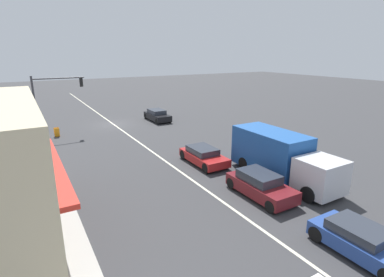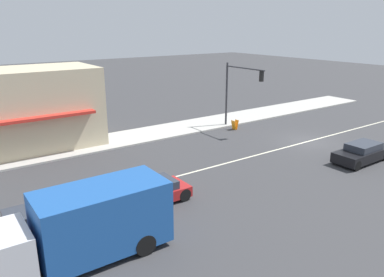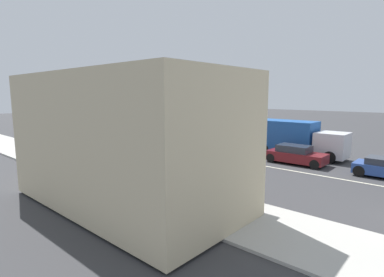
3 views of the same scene
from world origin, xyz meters
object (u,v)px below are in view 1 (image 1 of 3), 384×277
at_px(coupe_blue, 361,241).
at_px(hatchback_red, 204,156).
at_px(traffic_signal_main, 51,95).
at_px(suv_black, 157,115).
at_px(warning_aframe_sign, 57,132).
at_px(sedan_maroon, 260,185).
at_px(delivery_truck, 280,156).
at_px(pedestrian, 29,171).

bearing_deg(coupe_blue, hatchback_red, -90.00).
bearing_deg(traffic_signal_main, suv_black, -173.32).
relative_size(suv_black, coupe_blue, 1.10).
relative_size(warning_aframe_sign, coupe_blue, 0.22).
height_order(warning_aframe_sign, sedan_maroon, sedan_maroon).
bearing_deg(hatchback_red, sedan_maroon, 90.00).
xyz_separation_m(traffic_signal_main, coupe_blue, (-8.32, 24.96, -3.31)).
xyz_separation_m(traffic_signal_main, hatchback_red, (-8.32, 13.28, -3.32)).
distance_m(traffic_signal_main, suv_black, 11.67).
relative_size(delivery_truck, coupe_blue, 1.96).
bearing_deg(suv_black, pedestrian, 42.74).
distance_m(suv_black, coupe_blue, 26.41).
distance_m(traffic_signal_main, coupe_blue, 26.52).
bearing_deg(pedestrian, delivery_truck, 155.00).
distance_m(suv_black, hatchback_red, 14.85).
distance_m(delivery_truck, hatchback_red, 5.46).
relative_size(sedan_maroon, coupe_blue, 1.07).
bearing_deg(hatchback_red, warning_aframe_sign, -57.68).
bearing_deg(pedestrian, warning_aframe_sign, -103.71).
distance_m(warning_aframe_sign, delivery_truck, 20.86).
height_order(hatchback_red, sedan_maroon, sedan_maroon).
height_order(traffic_signal_main, pedestrian, traffic_signal_main).
distance_m(pedestrian, delivery_truck, 15.23).
distance_m(sedan_maroon, coupe_blue, 5.77).
bearing_deg(sedan_maroon, suv_black, -97.78).
bearing_deg(sedan_maroon, traffic_signal_main, -66.55).
bearing_deg(delivery_truck, traffic_signal_main, -58.11).
xyz_separation_m(warning_aframe_sign, coupe_blue, (-8.26, 24.74, 0.17)).
distance_m(warning_aframe_sign, suv_black, 11.17).
xyz_separation_m(warning_aframe_sign, suv_black, (-11.06, -1.53, 0.20)).
relative_size(traffic_signal_main, delivery_truck, 0.75).
bearing_deg(sedan_maroon, warning_aframe_sign, -66.47).
distance_m(hatchback_red, coupe_blue, 11.68).
height_order(delivery_truck, suv_black, delivery_truck).
height_order(pedestrian, suv_black, pedestrian).
height_order(pedestrian, sedan_maroon, pedestrian).
bearing_deg(hatchback_red, coupe_blue, 90.00).
bearing_deg(suv_black, warning_aframe_sign, 7.86).
distance_m(traffic_signal_main, warning_aframe_sign, 3.48).
distance_m(traffic_signal_main, hatchback_red, 16.02).
distance_m(warning_aframe_sign, coupe_blue, 26.08).
height_order(suv_black, sedan_maroon, sedan_maroon).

